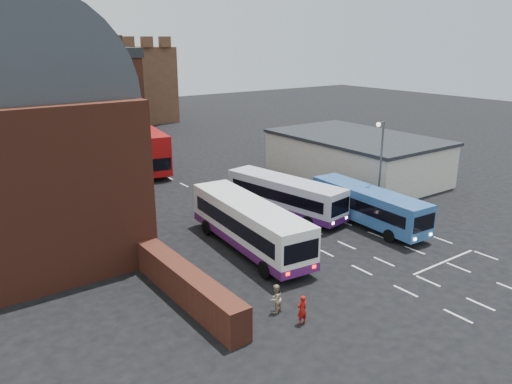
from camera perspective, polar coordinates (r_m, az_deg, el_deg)
ground at (r=31.31m, az=10.91°, el=-8.24°), size 180.00×180.00×0.00m
forecourt_wall at (r=26.69m, az=-7.82°, el=-10.60°), size 1.20×10.00×1.80m
cream_building at (r=50.13m, az=11.31°, el=4.00°), size 10.40×16.40×4.25m
brick_terrace at (r=67.20m, az=-23.04°, el=9.16°), size 22.00×10.00×11.00m
castle_keep at (r=89.53m, az=-18.61°, el=11.61°), size 22.00×22.00×12.00m
bus_white_outbound at (r=32.34m, az=-0.79°, el=-3.47°), size 3.75×11.79×3.16m
bus_white_inbound at (r=38.98m, az=3.32°, el=-0.16°), size 4.08×10.69×2.85m
bus_blue at (r=37.51m, az=12.71°, el=-1.38°), size 2.91×10.13×2.73m
bus_red_double at (r=53.40m, az=-12.53°, el=4.90°), size 4.33×11.17×4.36m
street_lamp at (r=39.22m, az=13.99°, el=3.69°), size 1.42×0.73×7.42m
pedestrian_red at (r=24.76m, az=5.28°, el=-13.26°), size 0.56×0.37×1.51m
pedestrian_beige at (r=25.60m, az=2.26°, el=-12.09°), size 0.86×0.74×1.52m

